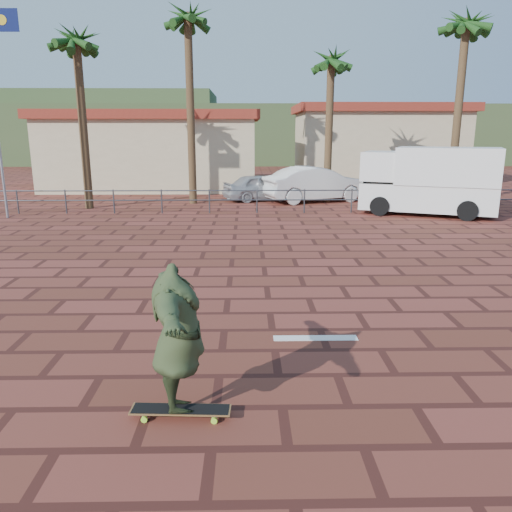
% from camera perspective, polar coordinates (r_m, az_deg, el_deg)
% --- Properties ---
extents(ground, '(120.00, 120.00, 0.00)m').
position_cam_1_polar(ground, '(9.52, 1.62, -6.53)').
color(ground, brown).
rests_on(ground, ground).
extents(paint_stripe, '(1.40, 0.22, 0.01)m').
position_cam_1_polar(paint_stripe, '(8.47, 6.80, -9.29)').
color(paint_stripe, white).
rests_on(paint_stripe, ground).
extents(guardrail, '(24.06, 0.06, 1.00)m').
position_cam_1_polar(guardrail, '(21.07, 0.11, 6.77)').
color(guardrail, '#47494F').
rests_on(guardrail, ground).
extents(palm_far_left, '(2.40, 2.40, 8.25)m').
position_cam_1_polar(palm_far_left, '(23.75, -19.83, 21.70)').
color(palm_far_left, brown).
rests_on(palm_far_left, ground).
extents(palm_left, '(2.40, 2.40, 9.45)m').
position_cam_1_polar(palm_left, '(24.48, -7.79, 24.77)').
color(palm_left, brown).
rests_on(palm_left, ground).
extents(palm_center, '(2.40, 2.40, 7.75)m').
position_cam_1_polar(palm_center, '(24.90, 8.59, 20.84)').
color(palm_center, brown).
rests_on(palm_center, ground).
extents(palm_right, '(2.40, 2.40, 9.05)m').
position_cam_1_polar(palm_right, '(25.13, 22.85, 22.72)').
color(palm_right, brown).
rests_on(palm_right, ground).
extents(building_west, '(12.60, 7.60, 4.50)m').
position_cam_1_polar(building_west, '(31.42, -11.53, 11.81)').
color(building_west, beige).
rests_on(building_west, ground).
extents(building_east, '(10.60, 6.60, 5.00)m').
position_cam_1_polar(building_east, '(33.97, 13.61, 12.29)').
color(building_east, beige).
rests_on(building_east, ground).
extents(hill_front, '(70.00, 18.00, 6.00)m').
position_cam_1_polar(hill_front, '(58.90, -0.67, 13.69)').
color(hill_front, '#384C28').
rests_on(hill_front, ground).
extents(hill_back, '(35.00, 14.00, 8.00)m').
position_cam_1_polar(hill_back, '(68.39, -20.06, 13.76)').
color(hill_back, '#384C28').
rests_on(hill_back, ground).
extents(longboard, '(1.21, 0.32, 0.12)m').
position_cam_1_polar(longboard, '(6.32, -8.60, -17.02)').
color(longboard, olive).
rests_on(longboard, ground).
extents(skateboarder, '(1.02, 2.30, 1.81)m').
position_cam_1_polar(skateboarder, '(5.90, -8.93, -9.29)').
color(skateboarder, '#2F3C20').
rests_on(skateboarder, longboard).
extents(campervan, '(5.71, 4.07, 2.73)m').
position_cam_1_polar(campervan, '(21.80, 19.24, 8.24)').
color(campervan, silver).
rests_on(campervan, ground).
extents(car_silver, '(4.17, 2.74, 1.32)m').
position_cam_1_polar(car_silver, '(25.06, 0.72, 7.88)').
color(car_silver, '#A6A9AD').
rests_on(car_silver, ground).
extents(car_white, '(5.46, 3.39, 1.70)m').
position_cam_1_polar(car_white, '(24.80, 6.89, 8.16)').
color(car_white, silver).
rests_on(car_white, ground).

